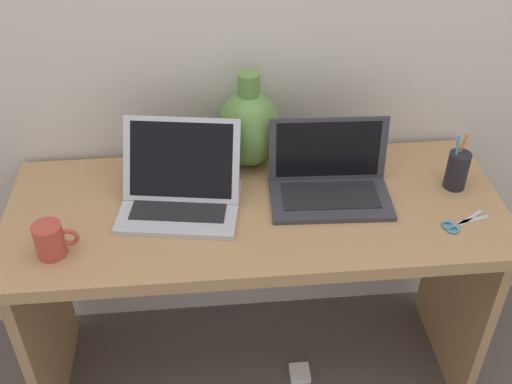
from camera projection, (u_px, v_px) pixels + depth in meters
The scene contains 10 objects.
ground_plane at pixel (256, 367), 2.23m from camera, with size 6.00×6.00×0.00m, color #564C47.
back_wall at pixel (245, 8), 1.76m from camera, with size 4.40×0.04×2.40m, color beige.
desk at pixel (256, 248), 1.88m from camera, with size 1.42×0.57×0.74m.
laptop_left at pixel (181, 185), 1.76m from camera, with size 0.37×0.31×0.23m.
laptop_right at pixel (329, 175), 1.81m from camera, with size 0.35×0.23×0.21m.
green_vase at pixel (249, 127), 1.88m from camera, with size 0.20×0.20×0.31m.
coffee_mug at pixel (50, 240), 1.60m from camera, with size 0.12×0.08×0.10m.
pen_cup at pixel (457, 170), 1.82m from camera, with size 0.06×0.06×0.17m.
scissors at pixel (458, 224), 1.71m from camera, with size 0.15×0.09×0.01m.
power_brick at pixel (300, 373), 2.19m from camera, with size 0.07×0.07×0.03m, color white.
Camera 1 is at (-0.13, -1.39, 1.86)m, focal length 43.76 mm.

